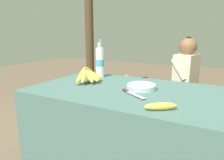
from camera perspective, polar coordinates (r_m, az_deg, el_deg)
The scene contains 10 objects.
market_counter at distance 1.57m, azimuth 5.77°, elevation -15.01°, with size 1.48×0.84×0.69m.
banana_bunch_ripe at distance 1.65m, azimuth -6.69°, elevation 1.51°, with size 0.18×0.31×0.14m.
serving_bowl at distance 1.46m, azimuth 8.39°, elevation -1.80°, with size 0.21×0.21×0.04m.
water_bottle at distance 1.84m, azimuth -3.44°, elevation 5.17°, with size 0.08×0.08×0.34m.
loose_banana_front at distance 1.08m, azimuth 13.72°, elevation -7.31°, with size 0.17×0.13×0.04m.
knife at distance 1.33m, azimuth 5.22°, elevation -3.59°, with size 0.21×0.15×0.02m.
wooden_bench at distance 2.64m, azimuth 13.84°, elevation -3.59°, with size 1.77×0.32×0.41m.
seated_vendor at distance 2.51m, azimuth 19.34°, elevation 1.36°, with size 0.45×0.42×1.05m.
banana_bunch_green at distance 2.74m, azimuth 4.84°, elevation 0.14°, with size 0.19×0.28×0.15m.
support_post_near at distance 3.38m, azimuth -6.48°, elevation 13.52°, with size 0.14×0.14×2.24m.
Camera 1 is at (0.52, -1.29, 1.08)m, focal length 32.00 mm.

